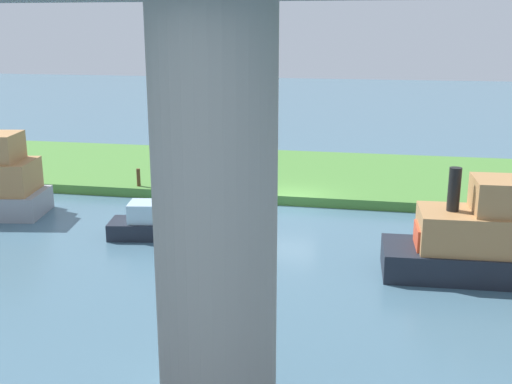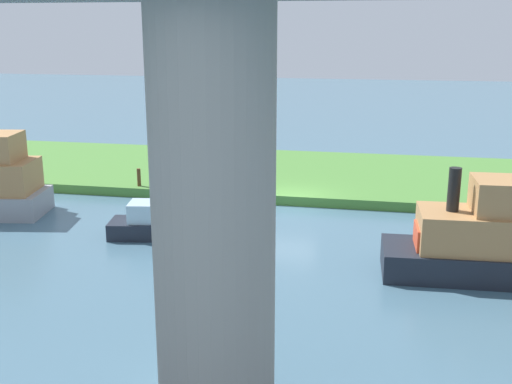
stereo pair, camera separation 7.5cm
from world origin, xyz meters
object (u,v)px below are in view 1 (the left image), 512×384
motorboat_white (160,224)px  mooring_post (138,177)px  bridge_pylon (215,221)px  skiff_small (504,239)px  houseboat_blue (205,202)px  person_on_bank (250,170)px

motorboat_white → mooring_post: bearing=-61.4°
mooring_post → bridge_pylon: bearing=116.7°
skiff_small → motorboat_white: size_ratio=1.65×
skiff_small → motorboat_white: (13.63, -1.96, -0.94)m
motorboat_white → houseboat_blue: motorboat_white is taller
person_on_bank → bridge_pylon: bearing=99.6°
bridge_pylon → skiff_small: bearing=-129.3°
person_on_bank → motorboat_white: (2.27, 8.20, -0.65)m
bridge_pylon → person_on_bank: size_ratio=6.75×
mooring_post → motorboat_white: (-3.47, 6.36, -0.43)m
skiff_small → houseboat_blue: 14.07m
bridge_pylon → skiff_small: bridge_pylon is taller
mooring_post → motorboat_white: size_ratio=0.20×
bridge_pylon → motorboat_white: 13.65m
houseboat_blue → motorboat_white: bearing=77.2°
person_on_bank → skiff_small: skiff_small is taller
bridge_pylon → mooring_post: bearing=-63.3°
person_on_bank → skiff_small: 15.24m
bridge_pylon → mooring_post: size_ratio=9.86×
mooring_post → skiff_small: 19.02m
bridge_pylon → motorboat_white: bridge_pylon is taller
motorboat_white → houseboat_blue: (-0.90, -3.95, -0.06)m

